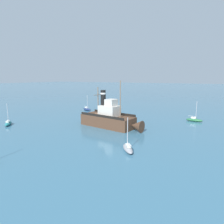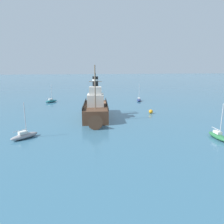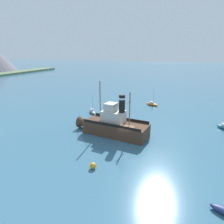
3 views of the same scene
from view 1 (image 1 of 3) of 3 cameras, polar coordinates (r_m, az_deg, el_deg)
The scene contains 7 objects.
ground_plane at distance 46.05m, azimuth -2.82°, elevation -3.30°, with size 600.00×600.00×0.00m, color #38667F.
old_tugboat at distance 42.58m, azimuth -0.63°, elevation -1.87°, with size 6.04×14.73×9.90m.
sailboat_green at distance 51.92m, azimuth 22.45°, elevation -2.05°, with size 1.40×3.88×4.90m.
sailboat_grey at distance 29.40m, azimuth 4.54°, elevation -10.28°, with size 3.64×3.25×4.90m.
sailboat_navy at distance 64.35m, azimuth -7.19°, elevation 0.85°, with size 2.31×3.95×4.90m.
sailboat_teal at distance 50.04m, azimuth -27.53°, elevation -2.87°, with size 3.52×3.40×4.90m.
mooring_buoy at distance 53.79m, azimuth 4.46°, elevation -0.91°, with size 0.86×0.86×0.86m, color orange.
Camera 1 is at (37.79, 24.07, 10.63)m, focal length 32.00 mm.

